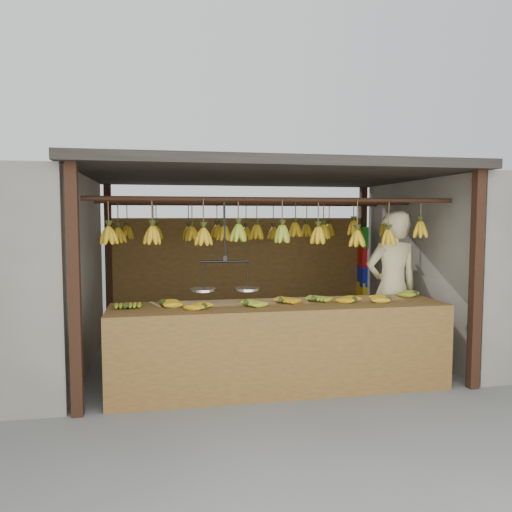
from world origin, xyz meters
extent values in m
plane|color=#5B5B57|center=(0.00, 0.00, 0.00)|extent=(80.00, 80.00, 0.00)
cube|color=black|center=(-2.00, -1.50, 1.15)|extent=(0.10, 0.10, 2.30)
cube|color=black|center=(2.00, -1.50, 1.15)|extent=(0.10, 0.10, 2.30)
cube|color=black|center=(-2.00, 1.50, 1.15)|extent=(0.10, 0.10, 2.30)
cube|color=black|center=(2.00, 1.50, 1.15)|extent=(0.10, 0.10, 2.30)
cube|color=black|center=(0.00, 0.00, 2.35)|extent=(4.30, 3.30, 0.10)
cylinder|color=black|center=(0.00, -1.00, 2.00)|extent=(4.00, 0.05, 0.05)
cylinder|color=black|center=(0.00, 0.00, 2.00)|extent=(4.00, 0.05, 0.05)
cylinder|color=black|center=(0.00, 1.00, 2.00)|extent=(4.00, 0.05, 0.05)
cube|color=brown|center=(0.00, 1.50, 0.90)|extent=(4.00, 0.06, 1.80)
cube|color=slate|center=(3.60, 0.00, 1.15)|extent=(3.00, 3.00, 2.30)
cube|color=brown|center=(-0.01, -1.10, 0.86)|extent=(3.53, 0.78, 0.08)
cube|color=brown|center=(-0.01, -1.49, 0.45)|extent=(3.53, 0.04, 0.90)
cube|color=black|center=(-1.68, -1.44, 0.41)|extent=(0.07, 0.07, 0.82)
cube|color=black|center=(1.65, -1.44, 0.41)|extent=(0.07, 0.07, 0.82)
cube|color=black|center=(-1.68, -0.76, 0.41)|extent=(0.07, 0.07, 0.82)
cube|color=black|center=(1.65, -0.76, 0.41)|extent=(0.07, 0.07, 0.82)
ellipsoid|color=#92A523|center=(-1.57, -1.14, 0.93)|extent=(0.19, 0.25, 0.06)
ellipsoid|color=#C69415|center=(-1.22, -1.03, 0.93)|extent=(0.27, 0.22, 0.06)
ellipsoid|color=#C69415|center=(-0.81, -1.28, 0.93)|extent=(0.30, 0.29, 0.06)
ellipsoid|color=#92A523|center=(-0.38, -1.21, 0.93)|extent=(0.30, 0.28, 0.06)
ellipsoid|color=#C69415|center=(0.02, -1.10, 0.93)|extent=(0.30, 0.29, 0.06)
ellipsoid|color=#92A523|center=(0.39, -1.07, 0.93)|extent=(0.30, 0.30, 0.06)
ellipsoid|color=#C69415|center=(0.80, -1.18, 0.93)|extent=(0.29, 0.30, 0.06)
ellipsoid|color=#C69415|center=(1.18, -1.17, 0.93)|extent=(0.28, 0.24, 0.06)
ellipsoid|color=#92A523|center=(1.64, -0.93, 0.93)|extent=(0.30, 0.30, 0.06)
ellipsoid|color=#C69415|center=(-1.75, -0.96, 1.63)|extent=(0.16, 0.16, 0.28)
ellipsoid|color=#C69415|center=(-1.32, -1.00, 1.63)|extent=(0.16, 0.16, 0.28)
ellipsoid|color=#C69415|center=(-0.80, -1.04, 1.61)|extent=(0.16, 0.16, 0.28)
ellipsoid|color=#92A523|center=(-0.43, -0.99, 1.65)|extent=(0.16, 0.16, 0.28)
ellipsoid|color=#92A523|center=(0.03, -1.04, 1.64)|extent=(0.16, 0.16, 0.28)
ellipsoid|color=#C69415|center=(0.44, -0.98, 1.62)|extent=(0.16, 0.16, 0.28)
ellipsoid|color=#C69415|center=(0.86, -1.04, 1.58)|extent=(0.16, 0.16, 0.28)
ellipsoid|color=#C69415|center=(1.25, -0.99, 1.58)|extent=(0.16, 0.16, 0.28)
ellipsoid|color=#C69415|center=(1.65, -0.96, 1.67)|extent=(0.16, 0.16, 0.28)
ellipsoid|color=#C69415|center=(-1.73, 0.00, 1.60)|extent=(0.16, 0.16, 0.28)
ellipsoid|color=#C69415|center=(-1.32, 0.03, 1.62)|extent=(0.16, 0.16, 0.28)
ellipsoid|color=#C69415|center=(-0.85, 0.03, 1.61)|extent=(0.16, 0.16, 0.28)
ellipsoid|color=#C69415|center=(-0.47, -0.04, 1.62)|extent=(0.16, 0.16, 0.28)
ellipsoid|color=#C69415|center=(-0.04, 0.03, 1.63)|extent=(0.16, 0.16, 0.28)
ellipsoid|color=#C69415|center=(0.44, -0.04, 1.65)|extent=(0.16, 0.16, 0.28)
ellipsoid|color=#C69415|center=(0.84, 0.04, 1.62)|extent=(0.16, 0.16, 0.28)
ellipsoid|color=#C69415|center=(1.24, 0.01, 1.67)|extent=(0.16, 0.16, 0.28)
ellipsoid|color=#C69415|center=(1.67, -0.05, 1.65)|extent=(0.16, 0.16, 0.28)
ellipsoid|color=#C69415|center=(-1.69, 1.03, 1.60)|extent=(0.16, 0.16, 0.28)
ellipsoid|color=#C69415|center=(-1.30, 1.00, 1.60)|extent=(0.16, 0.16, 0.28)
ellipsoid|color=#C69415|center=(-0.85, 0.97, 1.58)|extent=(0.16, 0.16, 0.28)
ellipsoid|color=#C69415|center=(-0.44, 0.99, 1.61)|extent=(0.16, 0.16, 0.28)
ellipsoid|color=#C69415|center=(-0.01, 1.00, 1.57)|extent=(0.16, 0.16, 0.28)
ellipsoid|color=#C69415|center=(0.40, 1.04, 1.58)|extent=(0.16, 0.16, 0.28)
ellipsoid|color=#C69415|center=(0.90, 0.98, 1.61)|extent=(0.16, 0.16, 0.28)
ellipsoid|color=#C69415|center=(1.25, 1.00, 1.62)|extent=(0.16, 0.16, 0.28)
ellipsoid|color=#C69415|center=(1.71, 0.99, 1.57)|extent=(0.16, 0.16, 0.28)
cylinder|color=black|center=(-0.58, -1.00, 1.68)|extent=(0.02, 0.02, 0.65)
cylinder|color=black|center=(-0.58, -1.00, 1.35)|extent=(0.50, 0.06, 0.02)
cylinder|color=silver|center=(-0.81, -0.98, 1.05)|extent=(0.27, 0.27, 0.02)
cylinder|color=silver|center=(-0.35, -1.02, 1.05)|extent=(0.27, 0.27, 0.02)
imported|color=beige|center=(1.53, -0.54, 0.95)|extent=(0.72, 0.51, 1.89)
cube|color=#199926|center=(1.94, 1.35, 1.49)|extent=(0.08, 0.26, 0.34)
cube|color=red|center=(1.94, 1.35, 1.17)|extent=(0.08, 0.26, 0.34)
cube|color=#1426BF|center=(1.94, 1.35, 0.87)|extent=(0.08, 0.26, 0.34)
cube|color=yellow|center=(1.94, 1.35, 0.60)|extent=(0.08, 0.26, 0.34)
camera|label=1|loc=(-1.23, -6.16, 1.81)|focal=35.00mm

